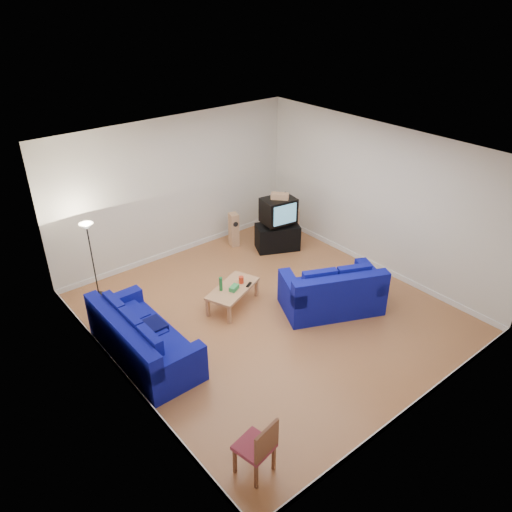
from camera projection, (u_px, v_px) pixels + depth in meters
room at (270, 243)px, 8.93m from camera, size 6.01×6.51×3.21m
sofa_three_seat at (141, 342)px, 8.39m from camera, size 1.02×2.32×0.89m
sofa_loveseat at (332, 294)px, 9.63m from camera, size 2.13×1.73×0.93m
coffee_table at (233, 290)px, 9.74m from camera, size 1.29×0.97×0.42m
bottle at (221, 284)px, 9.56m from camera, size 0.09×0.09×0.28m
tissue_box at (234, 288)px, 9.62m from camera, size 0.24×0.20×0.09m
red_canister at (241, 280)px, 9.83m from camera, size 0.11×0.11×0.14m
remote at (249, 285)px, 9.78m from camera, size 0.18×0.13×0.02m
tv_stand at (277, 237)px, 11.87m from camera, size 1.14×0.93×0.61m
av_receiver at (277, 223)px, 11.70m from camera, size 0.55×0.52×0.10m
television at (279, 210)px, 11.52m from camera, size 0.82×0.67×0.58m
centre_speaker at (280, 196)px, 11.33m from camera, size 0.39×0.41×0.14m
speaker_left at (234, 230)px, 11.96m from camera, size 0.25×0.29×0.83m
speaker_right at (294, 226)px, 12.13m from camera, size 0.31×0.30×0.83m
floor_lamp at (88, 237)px, 9.59m from camera, size 0.28×0.28×1.62m
dining_chair at (259, 446)px, 6.31m from camera, size 0.52×0.52×0.92m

